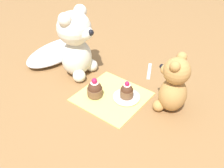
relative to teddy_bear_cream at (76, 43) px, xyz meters
The scene contains 9 objects.
ground_plane 0.23m from the teddy_bear_cream, 101.12° to the right, with size 4.00×4.00×0.00m, color olive.
knitted_placemat 0.23m from the teddy_bear_cream, 101.12° to the right, with size 0.21×0.22×0.01m, color #E0D166.
tulle_cloth 0.20m from the teddy_bear_cream, 76.11° to the left, with size 0.30×0.15×0.04m, color silver.
teddy_bear_cream is the anchor object (origin of this frame).
teddy_bear_tan 0.37m from the teddy_bear_cream, 84.44° to the right, with size 0.11×0.10×0.19m.
cupcake_near_cream_bear 0.19m from the teddy_bear_cream, 116.01° to the right, with size 0.05×0.05×0.07m.
saucer_plate 0.26m from the teddy_bear_cream, 93.77° to the right, with size 0.09×0.09×0.01m, color silver.
cupcake_near_tan_bear 0.25m from the teddy_bear_cream, 93.77° to the right, with size 0.04×0.04×0.06m.
teaspoon 0.30m from the teddy_bear_cream, 50.25° to the right, with size 0.11×0.01×0.01m, color silver.
Camera 1 is at (-0.55, -0.42, 0.58)m, focal length 42.00 mm.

